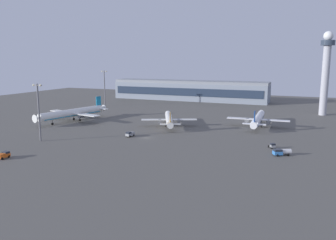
{
  "coord_description": "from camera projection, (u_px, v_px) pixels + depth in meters",
  "views": [
    {
      "loc": [
        64.26,
        -129.99,
        33.42
      ],
      "look_at": [
        0.13,
        24.02,
        4.0
      ],
      "focal_mm": 36.52,
      "sensor_mm": 36.0,
      "label": 1
    }
  ],
  "objects": [
    {
      "name": "airplane_far_stand",
      "position": [
        73.0,
        113.0,
        188.05
      ],
      "size": [
        36.72,
        46.87,
        12.13
      ],
      "rotation": [
        0.0,
        0.0,
        2.92
      ],
      "color": "silver",
      "rests_on": "ground"
    },
    {
      "name": "pushback_tug",
      "position": [
        273.0,
        146.0,
        130.44
      ],
      "size": [
        3.15,
        3.56,
        2.05
      ],
      "rotation": [
        0.0,
        0.0,
        3.7
      ],
      "color": "gray",
      "rests_on": "ground"
    },
    {
      "name": "baggage_tractor",
      "position": [
        4.0,
        155.0,
        117.19
      ],
      "size": [
        2.13,
        4.21,
        2.25
      ],
      "rotation": [
        0.0,
        0.0,
        6.25
      ],
      "color": "#D85919",
      "rests_on": "ground"
    },
    {
      "name": "terminal_building",
      "position": [
        189.0,
        90.0,
        287.03
      ],
      "size": [
        130.34,
        22.4,
        16.4
      ],
      "color": "gray",
      "rests_on": "ground"
    },
    {
      "name": "fuel_truck",
      "position": [
        281.0,
        152.0,
        120.71
      ],
      "size": [
        6.55,
        4.81,
        2.35
      ],
      "rotation": [
        0.0,
        0.0,
        2.06
      ],
      "color": "#3372BF",
      "rests_on": "ground"
    },
    {
      "name": "apron_light_east",
      "position": [
        39.0,
        108.0,
        140.23
      ],
      "size": [
        4.8,
        0.9,
        23.89
      ],
      "color": "slate",
      "rests_on": "ground"
    },
    {
      "name": "apron_light_west",
      "position": [
        104.0,
        86.0,
        249.47
      ],
      "size": [
        4.8,
        0.9,
        25.85
      ],
      "color": "slate",
      "rests_on": "ground"
    },
    {
      "name": "ground_plane",
      "position": [
        146.0,
        138.0,
        148.31
      ],
      "size": [
        416.0,
        416.0,
        0.0
      ],
      "primitive_type": "plane",
      "color": "#56544F"
    },
    {
      "name": "control_tower",
      "position": [
        326.0,
        68.0,
        204.71
      ],
      "size": [
        8.0,
        8.0,
        50.2
      ],
      "color": "#A8A8B2",
      "rests_on": "ground"
    },
    {
      "name": "airplane_mid_apron",
      "position": [
        169.0,
        119.0,
        174.31
      ],
      "size": [
        27.19,
        34.41,
        9.36
      ],
      "rotation": [
        0.0,
        0.0,
        0.42
      ],
      "color": "silver",
      "rests_on": "ground"
    },
    {
      "name": "cargo_loader",
      "position": [
        130.0,
        134.0,
        150.53
      ],
      "size": [
        2.81,
        4.47,
        2.25
      ],
      "rotation": [
        0.0,
        0.0,
        2.92
      ],
      "color": "gray",
      "rests_on": "ground"
    },
    {
      "name": "airplane_terminal_side",
      "position": [
        258.0,
        119.0,
        173.02
      ],
      "size": [
        31.05,
        39.92,
        10.24
      ],
      "rotation": [
        0.0,
        0.0,
        0.04
      ],
      "color": "white",
      "rests_on": "ground"
    }
  ]
}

